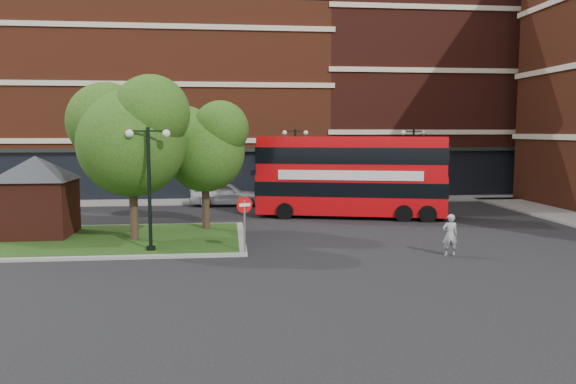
{
  "coord_description": "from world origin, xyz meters",
  "views": [
    {
      "loc": [
        -2.43,
        -22.16,
        4.82
      ],
      "look_at": [
        0.38,
        3.92,
        2.0
      ],
      "focal_mm": 35.0,
      "sensor_mm": 36.0,
      "label": 1
    }
  ],
  "objects": [
    {
      "name": "lamp_far_left",
      "position": [
        2.0,
        14.5,
        2.83
      ],
      "size": [
        1.72,
        0.36,
        5.0
      ],
      "color": "black",
      "rests_on": "ground"
    },
    {
      "name": "bus",
      "position": [
        4.44,
        8.75,
        2.62
      ],
      "size": [
        10.72,
        4.89,
        3.99
      ],
      "rotation": [
        0.0,
        0.0,
        -0.25
      ],
      "color": "#BF070C",
      "rests_on": "ground"
    },
    {
      "name": "woman",
      "position": [
        6.17,
        -1.41,
        0.82
      ],
      "size": [
        0.64,
        0.45,
        1.64
      ],
      "primitive_type": "imported",
      "rotation": [
        0.0,
        0.0,
        3.04
      ],
      "color": "#939396",
      "rests_on": "ground"
    },
    {
      "name": "tree_island_east",
      "position": [
        -3.58,
        5.06,
        4.24
      ],
      "size": [
        4.46,
        3.9,
        6.29
      ],
      "color": "#2D2116",
      "rests_on": "ground"
    },
    {
      "name": "ground",
      "position": [
        0.0,
        0.0,
        0.0
      ],
      "size": [
        120.0,
        120.0,
        0.0
      ],
      "primitive_type": "plane",
      "color": "black",
      "rests_on": "ground"
    },
    {
      "name": "tree_island_west",
      "position": [
        -6.6,
        2.58,
        4.79
      ],
      "size": [
        5.4,
        4.71,
        7.21
      ],
      "color": "#2D2116",
      "rests_on": "ground"
    },
    {
      "name": "terrace_far_right",
      "position": [
        14.0,
        24.0,
        8.0
      ],
      "size": [
        18.0,
        12.0,
        16.0
      ],
      "primitive_type": "cube",
      "color": "#471911",
      "rests_on": "ground"
    },
    {
      "name": "kiosk",
      "position": [
        -11.0,
        4.0,
        2.32
      ],
      "size": [
        6.51,
        6.51,
        3.6
      ],
      "color": "#471911",
      "rests_on": "traffic_island"
    },
    {
      "name": "car_white",
      "position": [
        4.53,
        16.0,
        0.74
      ],
      "size": [
        4.58,
        1.86,
        1.48
      ],
      "primitive_type": "imported",
      "rotation": [
        0.0,
        0.0,
        1.64
      ],
      "color": "silver",
      "rests_on": "ground"
    },
    {
      "name": "lamp_far_right",
      "position": [
        10.0,
        14.5,
        2.83
      ],
      "size": [
        1.72,
        0.36,
        5.0
      ],
      "color": "black",
      "rests_on": "ground"
    },
    {
      "name": "no_entry_sign",
      "position": [
        -1.8,
        -0.5,
        1.65
      ],
      "size": [
        0.62,
        0.27,
        2.32
      ],
      "rotation": [
        0.0,
        0.0,
        0.36
      ],
      "color": "slate",
      "rests_on": "ground"
    },
    {
      "name": "pavement_far",
      "position": [
        0.0,
        16.5,
        0.06
      ],
      "size": [
        44.0,
        3.0,
        0.12
      ],
      "primitive_type": "cube",
      "color": "slate",
      "rests_on": "ground"
    },
    {
      "name": "car_silver",
      "position": [
        -2.58,
        14.5,
        0.79
      ],
      "size": [
        4.72,
        2.12,
        1.57
      ],
      "primitive_type": "imported",
      "rotation": [
        0.0,
        0.0,
        1.51
      ],
      "color": "silver",
      "rests_on": "ground"
    },
    {
      "name": "terrace_far_left",
      "position": [
        -8.0,
        24.0,
        7.0
      ],
      "size": [
        26.0,
        12.0,
        14.0
      ],
      "primitive_type": "cube",
      "color": "maroon",
      "rests_on": "ground"
    },
    {
      "name": "traffic_island",
      "position": [
        -8.0,
        3.0,
        0.07
      ],
      "size": [
        12.6,
        7.6,
        0.15
      ],
      "color": "gray",
      "rests_on": "ground"
    },
    {
      "name": "lamp_island",
      "position": [
        -5.5,
        0.2,
        2.83
      ],
      "size": [
        1.72,
        0.36,
        5.0
      ],
      "color": "black",
      "rests_on": "ground"
    }
  ]
}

